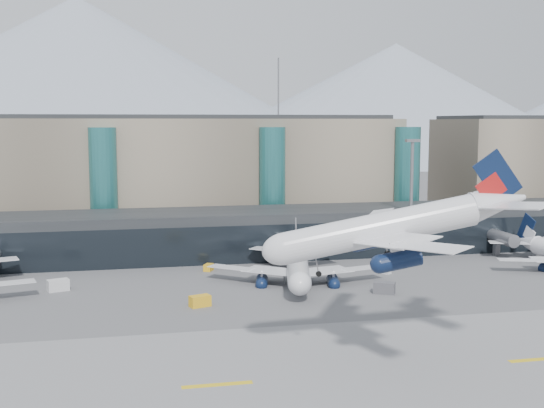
{
  "coord_description": "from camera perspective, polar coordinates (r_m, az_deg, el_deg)",
  "views": [
    {
      "loc": [
        -29.0,
        -87.82,
        29.26
      ],
      "look_at": [
        -3.88,
        32.0,
        14.46
      ],
      "focal_mm": 45.0,
      "sensor_mm": 36.0,
      "label": 1
    }
  ],
  "objects": [
    {
      "name": "ground",
      "position": [
        97.0,
        6.24,
        -10.71
      ],
      "size": [
        900.0,
        900.0,
        0.0
      ],
      "primitive_type": "plane",
      "color": "#515154",
      "rests_on": "ground"
    },
    {
      "name": "runway_strip",
      "position": [
        83.66,
        9.52,
        -13.66
      ],
      "size": [
        400.0,
        40.0,
        0.04
      ],
      "primitive_type": "cube",
      "color": "slate",
      "rests_on": "ground"
    },
    {
      "name": "runway_markings",
      "position": [
        83.64,
        9.52,
        -13.64
      ],
      "size": [
        128.0,
        1.0,
        0.02
      ],
      "color": "gold",
      "rests_on": "ground"
    },
    {
      "name": "concourse",
      "position": [
        150.38,
        -0.57,
        -2.4
      ],
      "size": [
        170.0,
        27.0,
        10.0
      ],
      "color": "black",
      "rests_on": "ground"
    },
    {
      "name": "terminal_main",
      "position": [
        178.4,
        -10.53,
        2.34
      ],
      "size": [
        130.0,
        30.0,
        31.0
      ],
      "color": "gray",
      "rests_on": "ground"
    },
    {
      "name": "teal_towers",
      "position": [
        163.14,
        -6.86,
        1.48
      ],
      "size": [
        116.4,
        19.4,
        46.0
      ],
      "color": "#266B6C",
      "rests_on": "ground"
    },
    {
      "name": "mountain_ridge",
      "position": [
        470.26,
        -6.42,
        8.86
      ],
      "size": [
        910.0,
        400.0,
        110.0
      ],
      "color": "gray",
      "rests_on": "ground"
    },
    {
      "name": "lightmast_mid",
      "position": [
        148.82,
        11.58,
        1.03
      ],
      "size": [
        3.0,
        1.2,
        25.6
      ],
      "color": "slate",
      "rests_on": "ground"
    },
    {
      "name": "hero_jet",
      "position": [
        83.66,
        11.1,
        -1.07
      ],
      "size": [
        33.96,
        34.08,
        11.05
      ],
      "rotation": [
        0.0,
        -0.19,
        -0.12
      ],
      "color": "silver",
      "rests_on": "ground"
    },
    {
      "name": "jet_parked_mid",
      "position": [
        126.37,
        2.12,
        -4.53
      ],
      "size": [
        34.03,
        34.87,
        11.22
      ],
      "rotation": [
        0.0,
        0.0,
        1.35
      ],
      "color": "silver",
      "rests_on": "ground"
    },
    {
      "name": "veh_a",
      "position": [
        125.01,
        -17.46,
        -6.49
      ],
      "size": [
        4.02,
        3.05,
        2.01
      ],
      "primitive_type": "cube",
      "rotation": [
        0.0,
        0.0,
        0.33
      ],
      "color": "silver",
      "rests_on": "ground"
    },
    {
      "name": "veh_b",
      "position": [
        135.65,
        -5.33,
        -5.31
      ],
      "size": [
        2.3,
        2.7,
        1.33
      ],
      "primitive_type": "cube",
      "rotation": [
        0.0,
        0.0,
        1.11
      ],
      "color": "gold",
      "rests_on": "ground"
    },
    {
      "name": "veh_c",
      "position": [
        119.05,
        9.38,
        -6.94
      ],
      "size": [
        4.03,
        3.39,
        1.98
      ],
      "primitive_type": "cube",
      "rotation": [
        0.0,
        0.0,
        -0.52
      ],
      "color": "#4C4B50",
      "rests_on": "ground"
    },
    {
      "name": "veh_d",
      "position": [
        139.62,
        9.6,
        -4.93
      ],
      "size": [
        3.25,
        3.48,
        1.78
      ],
      "primitive_type": "cube",
      "rotation": [
        0.0,
        0.0,
        0.89
      ],
      "color": "silver",
      "rests_on": "ground"
    },
    {
      "name": "veh_g",
      "position": [
        134.53,
        9.39,
        -5.45
      ],
      "size": [
        2.62,
        2.81,
        1.43
      ],
      "primitive_type": "cube",
      "rotation": [
        0.0,
        0.0,
        -0.91
      ],
      "color": "silver",
      "rests_on": "ground"
    },
    {
      "name": "veh_h",
      "position": [
        110.05,
        -6.04,
        -8.08
      ],
      "size": [
        3.66,
        2.71,
        1.81
      ],
      "primitive_type": "cube",
      "rotation": [
        0.0,
        0.0,
        0.34
      ],
      "color": "gold",
      "rests_on": "ground"
    }
  ]
}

